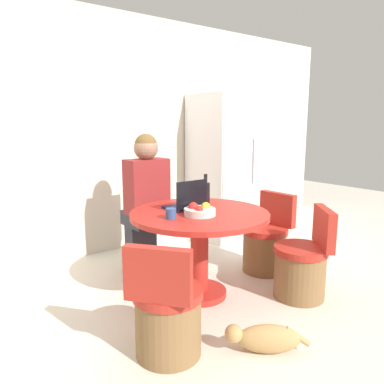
% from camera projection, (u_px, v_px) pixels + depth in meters
% --- Properties ---
extents(ground_plane, '(12.00, 12.00, 0.00)m').
position_uv_depth(ground_plane, '(208.00, 300.00, 3.07)').
color(ground_plane, beige).
extents(wall_back, '(7.00, 0.06, 2.60)m').
position_uv_depth(wall_back, '(112.00, 135.00, 4.10)').
color(wall_back, beige).
rests_on(wall_back, ground_plane).
extents(refrigerator, '(0.61, 0.72, 1.77)m').
position_uv_depth(refrigerator, '(222.00, 167.00, 4.64)').
color(refrigerator, white).
rests_on(refrigerator, ground_plane).
extents(dining_table, '(1.13, 1.13, 0.72)m').
position_uv_depth(dining_table, '(199.00, 233.00, 3.07)').
color(dining_table, '#B2261E').
rests_on(dining_table, ground_plane).
extents(chair_near_left_corner, '(0.51, 0.51, 0.76)m').
position_uv_depth(chair_near_left_corner, '(167.00, 316.00, 2.31)').
color(chair_near_left_corner, brown).
rests_on(chair_near_left_corner, ground_plane).
extents(chair_near_right_corner, '(0.51, 0.51, 0.76)m').
position_uv_depth(chair_near_right_corner, '(302.00, 267.00, 3.09)').
color(chair_near_right_corner, brown).
rests_on(chair_near_right_corner, ground_plane).
extents(chair_right_side, '(0.44, 0.44, 0.76)m').
position_uv_depth(chair_right_side, '(266.00, 245.00, 3.65)').
color(chair_right_side, brown).
rests_on(chair_right_side, ground_plane).
extents(person_seated, '(0.40, 0.37, 1.34)m').
position_uv_depth(person_seated, '(145.00, 195.00, 3.61)').
color(person_seated, '#2D2D38').
rests_on(person_seated, ground_plane).
extents(laptop, '(0.31, 0.23, 0.25)m').
position_uv_depth(laptop, '(187.00, 202.00, 3.13)').
color(laptop, '#141947').
rests_on(laptop, dining_table).
extents(fruit_bowl, '(0.25, 0.25, 0.10)m').
position_uv_depth(fruit_bowl, '(200.00, 211.00, 2.92)').
color(fruit_bowl, beige).
rests_on(fruit_bowl, dining_table).
extents(coffee_cup, '(0.08, 0.08, 0.08)m').
position_uv_depth(coffee_cup, '(171.00, 214.00, 2.82)').
color(coffee_cup, '#2D4C84').
rests_on(coffee_cup, dining_table).
extents(bottle, '(0.08, 0.08, 0.27)m').
position_uv_depth(bottle, '(206.00, 193.00, 3.28)').
color(bottle, black).
rests_on(bottle, dining_table).
extents(cat, '(0.45, 0.38, 0.19)m').
position_uv_depth(cat, '(265.00, 338.00, 2.37)').
color(cat, tan).
rests_on(cat, ground_plane).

